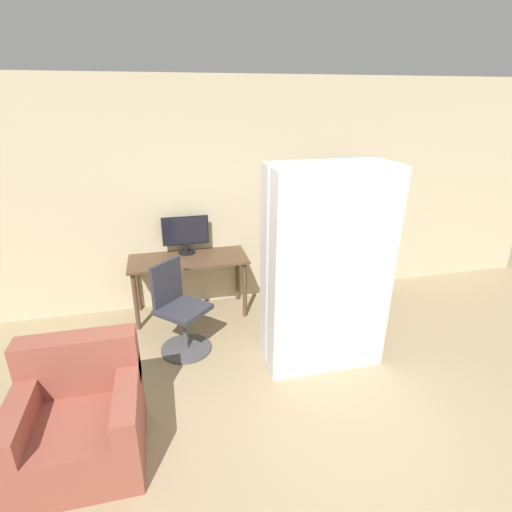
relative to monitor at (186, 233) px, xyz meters
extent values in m
plane|color=#9E8966|center=(0.91, -2.57, -0.98)|extent=(16.00, 16.00, 0.00)
cube|color=#C6B793|center=(0.91, 0.15, 0.37)|extent=(8.00, 0.06, 2.70)
cube|color=brown|center=(0.00, -0.17, -0.27)|extent=(1.36, 0.57, 0.03)
cylinder|color=brown|center=(-0.62, -0.39, -0.63)|extent=(0.05, 0.05, 0.69)
cylinder|color=brown|center=(0.62, -0.39, -0.63)|extent=(0.05, 0.05, 0.69)
cylinder|color=brown|center=(-0.62, 0.06, -0.63)|extent=(0.05, 0.05, 0.69)
cylinder|color=brown|center=(0.62, 0.06, -0.63)|extent=(0.05, 0.05, 0.69)
cylinder|color=black|center=(0.00, 0.00, -0.24)|extent=(0.20, 0.20, 0.02)
cylinder|color=black|center=(0.00, 0.00, -0.18)|extent=(0.04, 0.04, 0.10)
cube|color=black|center=(0.00, 0.00, 0.03)|extent=(0.54, 0.02, 0.34)
cube|color=black|center=(0.00, 0.00, 0.03)|extent=(0.52, 0.03, 0.32)
cylinder|color=#4C4C51|center=(-0.12, -0.94, -0.96)|extent=(0.52, 0.52, 0.03)
cylinder|color=#4C4C51|center=(-0.12, -0.94, -0.73)|extent=(0.05, 0.05, 0.43)
cube|color=#33333D|center=(-0.12, -0.94, -0.50)|extent=(0.62, 0.62, 0.05)
cube|color=#33333D|center=(-0.26, -0.79, -0.25)|extent=(0.31, 0.31, 0.45)
cube|color=black|center=(1.63, -0.01, -0.17)|extent=(0.02, 0.25, 1.61)
cube|color=black|center=(2.26, -0.01, -0.17)|extent=(0.02, 0.25, 1.61)
cube|color=black|center=(1.95, 0.11, -0.17)|extent=(0.64, 0.02, 1.61)
cube|color=black|center=(1.95, -0.01, -0.97)|extent=(0.61, 0.22, 0.02)
cube|color=black|center=(1.95, -0.01, -0.65)|extent=(0.61, 0.22, 0.02)
cube|color=black|center=(1.95, -0.01, -0.33)|extent=(0.61, 0.22, 0.02)
cube|color=black|center=(1.95, -0.01, -0.01)|extent=(0.61, 0.22, 0.02)
cube|color=black|center=(1.95, -0.01, 0.31)|extent=(0.61, 0.22, 0.02)
cube|color=black|center=(1.95, -0.01, 0.63)|extent=(0.61, 0.22, 0.02)
cube|color=#1E4C9E|center=(1.67, 0.01, -0.83)|extent=(0.02, 0.15, 0.25)
cube|color=#232328|center=(1.70, -0.01, -0.87)|extent=(0.02, 0.12, 0.18)
cube|color=gold|center=(1.73, -0.02, -0.86)|extent=(0.03, 0.17, 0.19)
cube|color=#232328|center=(1.77, -0.01, -0.83)|extent=(0.03, 0.13, 0.25)
cube|color=#7A2D84|center=(1.80, -0.01, -0.86)|extent=(0.02, 0.15, 0.19)
cube|color=#232328|center=(1.84, -0.02, -0.82)|extent=(0.04, 0.15, 0.28)
cube|color=teal|center=(1.87, -0.03, -0.86)|extent=(0.02, 0.17, 0.19)
cube|color=red|center=(1.90, 0.00, -0.85)|extent=(0.03, 0.14, 0.22)
cube|color=teal|center=(1.94, 0.00, -0.85)|extent=(0.04, 0.12, 0.21)
cube|color=red|center=(1.67, -0.01, -0.55)|extent=(0.03, 0.15, 0.19)
cube|color=#232328|center=(1.70, -0.03, -0.54)|extent=(0.02, 0.15, 0.19)
cube|color=red|center=(1.74, 0.02, -0.52)|extent=(0.03, 0.14, 0.24)
cube|color=orange|center=(1.77, 0.00, -0.51)|extent=(0.03, 0.13, 0.26)
cube|color=gold|center=(1.80, -0.03, -0.53)|extent=(0.03, 0.15, 0.21)
cube|color=brown|center=(1.84, -0.04, -0.53)|extent=(0.03, 0.16, 0.22)
cube|color=teal|center=(1.88, -0.03, -0.54)|extent=(0.02, 0.16, 0.19)
cube|color=#7A2D84|center=(1.92, -0.05, -0.54)|extent=(0.04, 0.12, 0.21)
cube|color=teal|center=(1.96, 0.00, -0.55)|extent=(0.03, 0.18, 0.18)
cube|color=#232328|center=(1.67, -0.01, -0.22)|extent=(0.03, 0.13, 0.21)
cube|color=#1E4C9E|center=(1.71, 0.01, -0.19)|extent=(0.04, 0.15, 0.27)
cube|color=gold|center=(1.75, 0.01, -0.20)|extent=(0.04, 0.16, 0.24)
cube|color=#232328|center=(1.79, -0.01, -0.21)|extent=(0.02, 0.13, 0.23)
cube|color=orange|center=(1.82, -0.03, -0.20)|extent=(0.02, 0.13, 0.24)
cube|color=gold|center=(1.85, 0.00, -0.21)|extent=(0.02, 0.14, 0.23)
cube|color=#287A38|center=(1.88, -0.01, -0.19)|extent=(0.04, 0.13, 0.27)
cube|color=#232328|center=(1.92, 0.00, -0.21)|extent=(0.03, 0.17, 0.22)
cube|color=#7A2D84|center=(1.67, -0.02, 0.14)|extent=(0.03, 0.17, 0.28)
cube|color=orange|center=(1.70, 0.00, 0.09)|extent=(0.03, 0.13, 0.18)
cube|color=#287A38|center=(1.74, 0.01, 0.11)|extent=(0.02, 0.13, 0.22)
cube|color=#232328|center=(1.77, -0.01, 0.11)|extent=(0.03, 0.16, 0.23)
cube|color=brown|center=(1.81, 0.00, 0.13)|extent=(0.03, 0.16, 0.27)
cube|color=teal|center=(1.84, -0.01, 0.12)|extent=(0.02, 0.17, 0.24)
cube|color=#1E4C9E|center=(1.87, -0.01, 0.12)|extent=(0.02, 0.13, 0.24)
cube|color=orange|center=(1.91, 0.01, 0.12)|extent=(0.03, 0.17, 0.25)
cube|color=#287A38|center=(1.94, -0.01, 0.11)|extent=(0.02, 0.14, 0.22)
cube|color=silver|center=(1.67, 0.02, 0.43)|extent=(0.04, 0.16, 0.23)
cube|color=orange|center=(1.71, 0.00, 0.44)|extent=(0.03, 0.17, 0.25)
cube|color=red|center=(1.75, -0.01, 0.45)|extent=(0.03, 0.18, 0.27)
cube|color=gold|center=(1.80, -0.03, 0.45)|extent=(0.03, 0.18, 0.27)
cube|color=#7A2D84|center=(1.84, -0.03, 0.44)|extent=(0.04, 0.13, 0.24)
cube|color=#7A2D84|center=(1.89, 0.02, 0.45)|extent=(0.04, 0.13, 0.27)
cube|color=red|center=(1.94, -0.02, 0.44)|extent=(0.04, 0.14, 0.25)
cube|color=orange|center=(1.98, -0.02, 0.41)|extent=(0.04, 0.18, 0.19)
cube|color=silver|center=(1.17, -1.54, 0.00)|extent=(1.11, 0.28, 1.95)
cube|color=beige|center=(1.73, -1.54, 0.00)|extent=(0.01, 0.29, 1.91)
cube|color=silver|center=(1.17, -1.25, 0.00)|extent=(1.11, 0.26, 1.95)
cube|color=beige|center=(1.73, -1.25, 0.00)|extent=(0.01, 0.27, 1.91)
cube|color=#934C3D|center=(-0.94, -2.13, -0.78)|extent=(0.85, 0.80, 0.40)
cube|color=#934C3D|center=(-0.94, -1.83, -0.35)|extent=(0.85, 0.20, 0.45)
cube|color=#934C3D|center=(-1.29, -2.13, -0.48)|extent=(0.16, 0.80, 0.20)
cube|color=#934C3D|center=(-0.60, -2.13, -0.48)|extent=(0.16, 0.80, 0.20)
camera|label=1|loc=(-0.24, -4.52, 1.48)|focal=28.00mm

